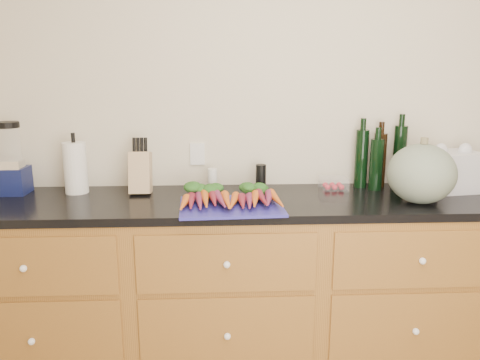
{
  "coord_description": "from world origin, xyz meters",
  "views": [
    {
      "loc": [
        -0.48,
        -0.99,
        1.57
      ],
      "look_at": [
        -0.38,
        1.2,
        1.06
      ],
      "focal_mm": 35.0,
      "sensor_mm": 36.0,
      "label": 1
    }
  ],
  "objects": [
    {
      "name": "wall_back",
      "position": [
        0.0,
        1.62,
        1.3
      ],
      "size": [
        4.1,
        0.05,
        2.6
      ],
      "primitive_type": "cube",
      "color": "beige",
      "rests_on": "ground"
    },
    {
      "name": "cabinets",
      "position": [
        0.0,
        1.3,
        0.45
      ],
      "size": [
        3.6,
        0.64,
        0.9
      ],
      "color": "brown",
      "rests_on": "ground"
    },
    {
      "name": "countertop",
      "position": [
        0.0,
        1.3,
        0.92
      ],
      "size": [
        3.64,
        0.62,
        0.04
      ],
      "primitive_type": "cube",
      "color": "black",
      "rests_on": "cabinets"
    },
    {
      "name": "cutting_board",
      "position": [
        -0.43,
        1.14,
        0.95
      ],
      "size": [
        0.5,
        0.39,
        0.01
      ],
      "primitive_type": "cube",
      "rotation": [
        0.0,
        0.0,
        0.05
      ],
      "color": "navy",
      "rests_on": "countertop"
    },
    {
      "name": "carrots",
      "position": [
        -0.43,
        1.18,
        0.98
      ],
      "size": [
        0.48,
        0.33,
        0.06
      ],
      "color": "orange",
      "rests_on": "cutting_board"
    },
    {
      "name": "squash",
      "position": [
        0.5,
        1.18,
        1.09
      ],
      "size": [
        0.32,
        0.32,
        0.29
      ],
      "primitive_type": "ellipsoid",
      "color": "#5B6A59",
      "rests_on": "countertop"
    },
    {
      "name": "blender_appliance",
      "position": [
        -1.56,
        1.46,
        1.11
      ],
      "size": [
        0.15,
        0.15,
        0.38
      ],
      "color": "#0F1749",
      "rests_on": "countertop"
    },
    {
      "name": "paper_towel",
      "position": [
        -1.24,
        1.46,
        1.07
      ],
      "size": [
        0.12,
        0.12,
        0.27
      ],
      "primitive_type": "cylinder",
      "color": "white",
      "rests_on": "countertop"
    },
    {
      "name": "knife_block",
      "position": [
        -0.89,
        1.44,
        1.05
      ],
      "size": [
        0.11,
        0.11,
        0.22
      ],
      "primitive_type": "cube",
      "color": "tan",
      "rests_on": "countertop"
    },
    {
      "name": "grinder_salt",
      "position": [
        -0.52,
        1.48,
        1.0
      ],
      "size": [
        0.05,
        0.05,
        0.12
      ],
      "primitive_type": "cylinder",
      "color": "white",
      "rests_on": "countertop"
    },
    {
      "name": "grinder_pepper",
      "position": [
        -0.25,
        1.48,
        1.01
      ],
      "size": [
        0.06,
        0.06,
        0.14
      ],
      "primitive_type": "cylinder",
      "color": "black",
      "rests_on": "countertop"
    },
    {
      "name": "canister_chrome",
      "position": [
        -0.25,
        1.48,
        0.99
      ],
      "size": [
        0.04,
        0.04,
        0.1
      ],
      "primitive_type": "cylinder",
      "color": "white",
      "rests_on": "countertop"
    },
    {
      "name": "tomato_box",
      "position": [
        0.14,
        1.47,
        0.97
      ],
      "size": [
        0.14,
        0.11,
        0.07
      ],
      "primitive_type": "cube",
      "color": "white",
      "rests_on": "countertop"
    },
    {
      "name": "bottles",
      "position": [
        0.41,
        1.51,
        1.1
      ],
      "size": [
        0.28,
        0.14,
        0.34
      ],
      "color": "black",
      "rests_on": "countertop"
    },
    {
      "name": "grocery_bag",
      "position": [
        0.77,
        1.42,
        1.05
      ],
      "size": [
        0.32,
        0.27,
        0.21
      ],
      "primitive_type": null,
      "rotation": [
        0.0,
        0.0,
        0.16
      ],
      "color": "silver",
      "rests_on": "countertop"
    }
  ]
}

